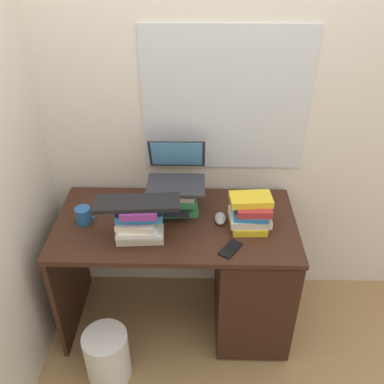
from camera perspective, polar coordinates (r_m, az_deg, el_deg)
name	(u,v)px	position (r m, az deg, el deg)	size (l,w,h in m)	color
ground_plane	(178,317)	(2.83, -1.87, -16.52)	(6.00, 6.00, 0.00)	#9E7A4C
wall_back	(178,104)	(2.35, -1.94, 11.84)	(6.00, 0.06, 2.60)	silver
wall_left	(9,132)	(2.21, -23.51, 7.41)	(0.05, 6.00, 2.60)	beige
desk	(233,273)	(2.51, 5.58, -10.85)	(1.30, 0.66, 0.78)	#381E14
book_stack_tall	(176,199)	(2.31, -2.20, -0.96)	(0.25, 0.19, 0.17)	#338C4C
book_stack_keyboard_riser	(139,222)	(2.14, -7.17, -4.04)	(0.25, 0.20, 0.20)	beige
book_stack_side	(250,213)	(2.23, 7.89, -2.77)	(0.22, 0.21, 0.19)	yellow
laptop	(176,172)	(2.29, -2.23, 2.75)	(0.31, 0.31, 0.21)	#2D2D33
keyboard	(137,203)	(2.08, -7.44, -1.49)	(0.42, 0.14, 0.02)	black
computer_mouse	(220,218)	(2.29, 3.84, -3.57)	(0.06, 0.10, 0.04)	#A5A8AD
mug	(84,215)	(2.33, -14.40, -3.07)	(0.12, 0.08, 0.09)	#265999
cell_phone	(230,249)	(2.12, 5.21, -7.64)	(0.07, 0.14, 0.01)	black
wastebasket	(107,356)	(2.51, -11.34, -20.82)	(0.24, 0.24, 0.32)	silver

